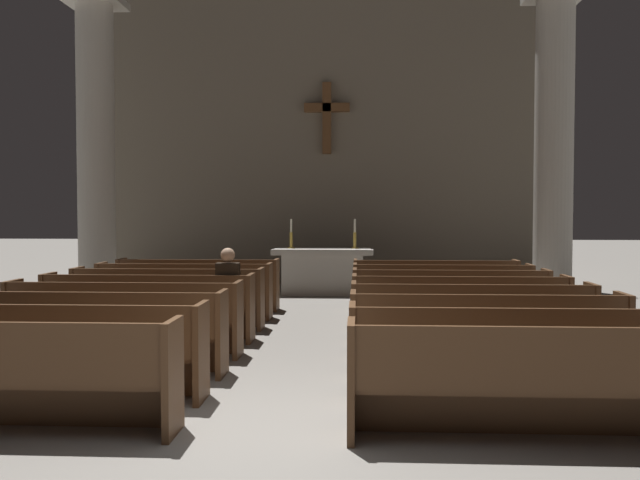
% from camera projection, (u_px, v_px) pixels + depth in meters
% --- Properties ---
extents(ground_plane, '(80.00, 80.00, 0.00)m').
position_uv_depth(ground_plane, '(262.00, 436.00, 5.74)').
color(ground_plane, gray).
extents(pew_left_row_2, '(2.96, 0.50, 0.95)m').
position_uv_depth(pew_left_row_2, '(53.00, 351.00, 6.83)').
color(pew_left_row_2, brown).
rests_on(pew_left_row_2, ground).
extents(pew_left_row_3, '(2.96, 0.50, 0.95)m').
position_uv_depth(pew_left_row_3, '(93.00, 332.00, 7.86)').
color(pew_left_row_3, brown).
rests_on(pew_left_row_3, ground).
extents(pew_left_row_4, '(2.96, 0.50, 0.95)m').
position_uv_depth(pew_left_row_4, '(124.00, 318.00, 8.89)').
color(pew_left_row_4, brown).
rests_on(pew_left_row_4, ground).
extents(pew_left_row_5, '(2.96, 0.50, 0.95)m').
position_uv_depth(pew_left_row_5, '(148.00, 307.00, 9.92)').
color(pew_left_row_5, brown).
rests_on(pew_left_row_5, ground).
extents(pew_left_row_6, '(2.96, 0.50, 0.95)m').
position_uv_depth(pew_left_row_6, '(168.00, 298.00, 10.96)').
color(pew_left_row_6, brown).
rests_on(pew_left_row_6, ground).
extents(pew_left_row_7, '(2.96, 0.50, 0.95)m').
position_uv_depth(pew_left_row_7, '(184.00, 291.00, 11.99)').
color(pew_left_row_7, brown).
rests_on(pew_left_row_7, ground).
extents(pew_left_row_8, '(2.96, 0.50, 0.95)m').
position_uv_depth(pew_left_row_8, '(198.00, 284.00, 13.02)').
color(pew_left_row_8, brown).
rests_on(pew_left_row_8, ground).
extents(pew_right_row_1, '(2.96, 0.50, 0.95)m').
position_uv_depth(pew_right_row_1, '(535.00, 382.00, 5.56)').
color(pew_right_row_1, brown).
rests_on(pew_right_row_1, ground).
extents(pew_right_row_2, '(2.96, 0.50, 0.95)m').
position_uv_depth(pew_right_row_2, '(507.00, 356.00, 6.59)').
color(pew_right_row_2, brown).
rests_on(pew_right_row_2, ground).
extents(pew_right_row_3, '(2.96, 0.50, 0.95)m').
position_uv_depth(pew_right_row_3, '(487.00, 336.00, 7.62)').
color(pew_right_row_3, brown).
rests_on(pew_right_row_3, ground).
extents(pew_right_row_4, '(2.96, 0.50, 0.95)m').
position_uv_depth(pew_right_row_4, '(472.00, 321.00, 8.66)').
color(pew_right_row_4, brown).
rests_on(pew_right_row_4, ground).
extents(pew_right_row_5, '(2.96, 0.50, 0.95)m').
position_uv_depth(pew_right_row_5, '(460.00, 309.00, 9.69)').
color(pew_right_row_5, brown).
rests_on(pew_right_row_5, ground).
extents(pew_right_row_6, '(2.96, 0.50, 0.95)m').
position_uv_depth(pew_right_row_6, '(450.00, 300.00, 10.72)').
color(pew_right_row_6, brown).
rests_on(pew_right_row_6, ground).
extents(pew_right_row_7, '(2.96, 0.50, 0.95)m').
position_uv_depth(pew_right_row_7, '(442.00, 292.00, 11.75)').
color(pew_right_row_7, brown).
rests_on(pew_right_row_7, ground).
extents(pew_right_row_8, '(2.96, 0.50, 0.95)m').
position_uv_depth(pew_right_row_8, '(435.00, 286.00, 12.78)').
color(pew_right_row_8, brown).
rests_on(pew_right_row_8, ground).
extents(column_left_second, '(1.16, 1.16, 6.29)m').
position_uv_depth(column_left_second, '(96.00, 153.00, 14.82)').
color(column_left_second, '#ADA89E').
rests_on(column_left_second, ground).
extents(column_right_second, '(1.16, 1.16, 6.29)m').
position_uv_depth(column_right_second, '(554.00, 150.00, 14.30)').
color(column_right_second, '#ADA89E').
rests_on(column_right_second, ground).
extents(altar, '(2.20, 0.90, 1.01)m').
position_uv_depth(altar, '(323.00, 270.00, 15.51)').
color(altar, '#A8A399').
rests_on(altar, ground).
extents(candlestick_left, '(0.16, 0.16, 0.65)m').
position_uv_depth(candlestick_left, '(291.00, 239.00, 15.52)').
color(candlestick_left, '#B79338').
rests_on(candlestick_left, altar).
extents(candlestick_right, '(0.16, 0.16, 0.65)m').
position_uv_depth(candlestick_right, '(355.00, 239.00, 15.44)').
color(candlestick_right, '#B79338').
rests_on(candlestick_right, altar).
extents(apse_with_cross, '(10.71, 0.46, 7.46)m').
position_uv_depth(apse_with_cross, '(327.00, 135.00, 17.52)').
color(apse_with_cross, '#706656').
rests_on(apse_with_cross, ground).
extents(lone_worshipper, '(0.32, 0.43, 1.32)m').
position_uv_depth(lone_worshipper, '(229.00, 292.00, 9.89)').
color(lone_worshipper, '#26262B').
rests_on(lone_worshipper, ground).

